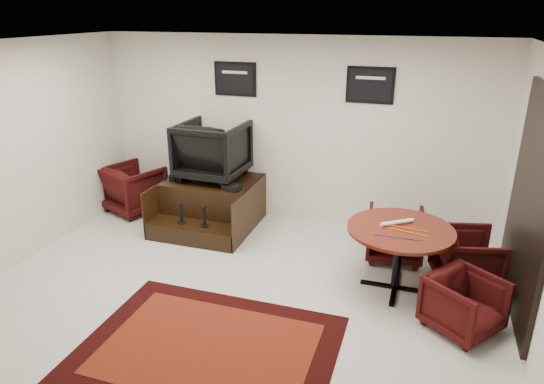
# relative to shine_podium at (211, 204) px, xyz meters

# --- Properties ---
(ground) EXTENTS (6.00, 6.00, 0.00)m
(ground) POSITION_rel_shine_podium_xyz_m (1.11, -1.89, -0.33)
(ground) COLOR silver
(ground) RESTS_ON ground
(room_shell) EXTENTS (6.02, 5.02, 2.81)m
(room_shell) POSITION_rel_shine_podium_xyz_m (1.52, -1.76, 1.46)
(room_shell) COLOR silver
(room_shell) RESTS_ON ground
(area_rug) EXTENTS (2.48, 1.86, 0.01)m
(area_rug) POSITION_rel_shine_podium_xyz_m (1.21, -2.71, -0.32)
(area_rug) COLOR black
(area_rug) RESTS_ON ground
(shine_podium) EXTENTS (1.38, 1.42, 0.71)m
(shine_podium) POSITION_rel_shine_podium_xyz_m (0.00, 0.00, 0.00)
(shine_podium) COLOR black
(shine_podium) RESTS_ON ground
(shine_chair) EXTENTS (0.97, 0.91, 0.97)m
(shine_chair) POSITION_rel_shine_podium_xyz_m (0.00, 0.14, 0.86)
(shine_chair) COLOR black
(shine_chair) RESTS_ON shine_podium
(shoes_pair) EXTENTS (0.22, 0.27, 0.10)m
(shoes_pair) POSITION_rel_shine_podium_xyz_m (-0.47, -0.07, 0.43)
(shoes_pair) COLOR black
(shoes_pair) RESTS_ON shine_podium
(polish_kit) EXTENTS (0.28, 0.22, 0.09)m
(polish_kit) POSITION_rel_shine_podium_xyz_m (0.47, -0.26, 0.42)
(polish_kit) COLOR black
(polish_kit) RESTS_ON shine_podium
(umbrella_black) EXTENTS (0.33, 0.12, 0.89)m
(umbrella_black) POSITION_rel_shine_podium_xyz_m (-0.78, -0.13, 0.12)
(umbrella_black) COLOR black
(umbrella_black) RESTS_ON ground
(umbrella_hooked) EXTENTS (0.29, 0.11, 0.78)m
(umbrella_hooked) POSITION_rel_shine_podium_xyz_m (-0.78, -0.03, 0.06)
(umbrella_hooked) COLOR black
(umbrella_hooked) RESTS_ON ground
(armchair_side) EXTENTS (1.04, 1.01, 0.84)m
(armchair_side) POSITION_rel_shine_podium_xyz_m (-1.44, 0.12, 0.09)
(armchair_side) COLOR black
(armchair_side) RESTS_ON ground
(meeting_table) EXTENTS (1.22, 1.22, 0.79)m
(meeting_table) POSITION_rel_shine_podium_xyz_m (2.86, -1.01, 0.37)
(meeting_table) COLOR #48120A
(meeting_table) RESTS_ON ground
(table_chair_back) EXTENTS (0.77, 0.73, 0.73)m
(table_chair_back) POSITION_rel_shine_podium_xyz_m (2.77, -0.22, 0.04)
(table_chair_back) COLOR black
(table_chair_back) RESTS_ON ground
(table_chair_window) EXTENTS (0.82, 0.86, 0.73)m
(table_chair_window) POSITION_rel_shine_podium_xyz_m (3.66, -0.61, 0.04)
(table_chair_window) COLOR black
(table_chair_window) RESTS_ON ground
(table_chair_corner) EXTENTS (0.88, 0.89, 0.67)m
(table_chair_corner) POSITION_rel_shine_podium_xyz_m (3.58, -1.61, 0.01)
(table_chair_corner) COLOR black
(table_chair_corner) RESTS_ON ground
(paper_roll) EXTENTS (0.37, 0.29, 0.05)m
(paper_roll) POSITION_rel_shine_podium_xyz_m (2.81, -0.92, 0.49)
(paper_roll) COLOR white
(paper_roll) RESTS_ON meeting_table
(table_clutter) EXTENTS (0.57, 0.31, 0.01)m
(table_clutter) POSITION_rel_shine_podium_xyz_m (2.91, -1.12, 0.47)
(table_clutter) COLOR #D1630B
(table_clutter) RESTS_ON meeting_table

